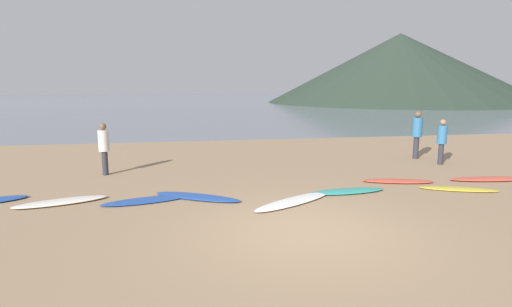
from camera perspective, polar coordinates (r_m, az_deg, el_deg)
name	(u,v)px	position (r m, az deg, el deg)	size (l,w,h in m)	color
ground_plane	(236,152)	(17.36, -2.79, 0.26)	(120.00, 120.00, 0.20)	#997C5B
ocean_water	(195,101)	(69.94, -8.49, 7.32)	(140.00, 100.00, 0.01)	slate
headland_hill	(399,68)	(66.97, 19.40, 11.21)	(39.93, 39.93, 10.35)	#28382B
surfboard_1	(61,202)	(10.51, -25.71, -6.12)	(2.03, 0.53, 0.10)	silver
surfboard_2	(146,200)	(10.01, -15.24, -6.35)	(2.02, 0.56, 0.06)	#1E479E
surfboard_3	(197,197)	(10.03, -8.24, -6.03)	(2.29, 0.53, 0.08)	#1E479E
surfboard_4	(294,201)	(9.60, 5.31, -6.67)	(2.44, 0.53, 0.08)	white
surfboard_5	(347,191)	(10.68, 12.67, -5.17)	(2.03, 0.52, 0.08)	teal
surfboard_6	(398,181)	(12.17, 19.24, -3.67)	(1.97, 0.49, 0.08)	#D84C38
surfboard_7	(458,189)	(11.92, 26.50, -4.48)	(1.97, 0.47, 0.06)	yellow
surfboard_8	(491,179)	(13.56, 30.07, -3.10)	(2.45, 0.51, 0.09)	#D84C38
person_0	(104,145)	(13.11, -20.56, 1.16)	(0.32, 0.32, 1.59)	#2D2D38
person_1	(442,138)	(15.32, 24.63, 1.99)	(0.32, 0.32, 1.56)	#2D2D38
person_2	(417,131)	(16.17, 21.66, 2.97)	(0.36, 0.36, 1.77)	#2D2D38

